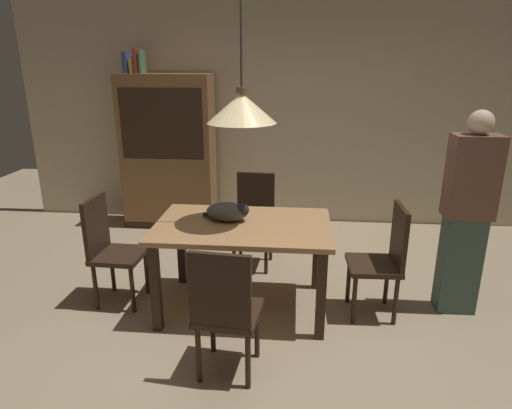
# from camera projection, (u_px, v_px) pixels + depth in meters

# --- Properties ---
(ground) EXTENTS (10.00, 10.00, 0.00)m
(ground) POSITION_uv_depth(u_px,v_px,m) (257.00, 334.00, 3.39)
(ground) COLOR #998466
(back_wall) EXTENTS (6.40, 0.10, 2.90)m
(back_wall) POSITION_uv_depth(u_px,v_px,m) (276.00, 107.00, 5.45)
(back_wall) COLOR beige
(back_wall) RESTS_ON ground
(dining_table) EXTENTS (1.40, 0.90, 0.75)m
(dining_table) POSITION_uv_depth(u_px,v_px,m) (243.00, 236.00, 3.57)
(dining_table) COLOR #A87A4C
(dining_table) RESTS_ON ground
(chair_near_front) EXTENTS (0.44, 0.44, 0.93)m
(chair_near_front) POSITION_uv_depth(u_px,v_px,m) (225.00, 308.00, 2.78)
(chair_near_front) COLOR black
(chair_near_front) RESTS_ON ground
(chair_far_back) EXTENTS (0.43, 0.43, 0.93)m
(chair_far_back) POSITION_uv_depth(u_px,v_px,m) (254.00, 216.00, 4.44)
(chair_far_back) COLOR black
(chair_far_back) RESTS_ON ground
(chair_right_side) EXTENTS (0.41, 0.41, 0.93)m
(chair_right_side) POSITION_uv_depth(u_px,v_px,m) (384.00, 256.00, 3.51)
(chair_right_side) COLOR black
(chair_right_side) RESTS_ON ground
(chair_left_side) EXTENTS (0.41, 0.41, 0.93)m
(chair_left_side) POSITION_uv_depth(u_px,v_px,m) (110.00, 246.00, 3.71)
(chair_left_side) COLOR black
(chair_left_side) RESTS_ON ground
(cat_sleeping) EXTENTS (0.39, 0.25, 0.16)m
(cat_sleeping) POSITION_uv_depth(u_px,v_px,m) (228.00, 211.00, 3.59)
(cat_sleeping) COLOR #4C4742
(cat_sleeping) RESTS_ON dining_table
(pendant_lamp) EXTENTS (0.52, 0.52, 1.30)m
(pendant_lamp) POSITION_uv_depth(u_px,v_px,m) (242.00, 107.00, 3.25)
(pendant_lamp) COLOR beige
(hutch_bookcase) EXTENTS (1.12, 0.45, 1.85)m
(hutch_bookcase) POSITION_uv_depth(u_px,v_px,m) (169.00, 155.00, 5.42)
(hutch_bookcase) COLOR brown
(hutch_bookcase) RESTS_ON ground
(book_blue_wide) EXTENTS (0.06, 0.24, 0.24)m
(book_blue_wide) POSITION_uv_depth(u_px,v_px,m) (128.00, 63.00, 5.13)
(book_blue_wide) COLOR #384C93
(book_blue_wide) RESTS_ON hutch_bookcase
(book_yellow_short) EXTENTS (0.04, 0.20, 0.18)m
(book_yellow_short) POSITION_uv_depth(u_px,v_px,m) (133.00, 65.00, 5.13)
(book_yellow_short) COLOR gold
(book_yellow_short) RESTS_ON hutch_bookcase
(book_red_tall) EXTENTS (0.04, 0.22, 0.28)m
(book_red_tall) POSITION_uv_depth(u_px,v_px,m) (138.00, 61.00, 5.11)
(book_red_tall) COLOR #B73833
(book_red_tall) RESTS_ON hutch_bookcase
(book_green_slim) EXTENTS (0.03, 0.20, 0.26)m
(book_green_slim) POSITION_uv_depth(u_px,v_px,m) (142.00, 62.00, 5.11)
(book_green_slim) COLOR #427A4C
(book_green_slim) RESTS_ON hutch_bookcase
(person_standing) EXTENTS (0.36, 0.22, 1.65)m
(person_standing) POSITION_uv_depth(u_px,v_px,m) (466.00, 215.00, 3.48)
(person_standing) COLOR #3D564C
(person_standing) RESTS_ON ground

